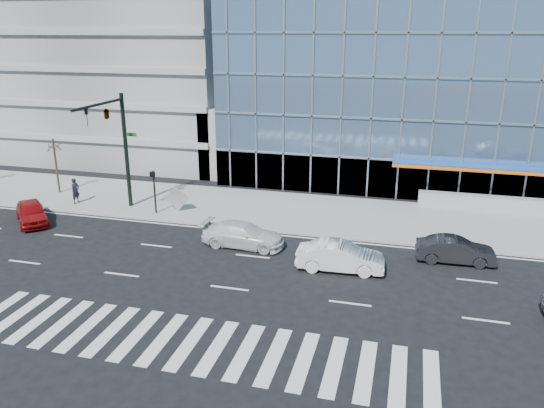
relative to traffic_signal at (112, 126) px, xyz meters
The scene contains 14 objects.
ground 13.41m from the traffic_signal, 22.56° to the right, with size 160.00×160.00×0.00m, color black.
sidewalk 13.03m from the traffic_signal, 17.33° to the left, with size 120.00×8.00×0.15m, color gray.
theatre_building 32.95m from the traffic_signal, 40.61° to the left, with size 42.00×26.00×15.00m, color #6786AB.
parking_garage 23.56m from the traffic_signal, 112.79° to the left, with size 24.00×24.00×20.00m, color gray.
ramp_block 14.68m from the traffic_signal, 69.59° to the left, with size 6.00×8.00×6.00m, color gray.
traffic_signal is the anchor object (origin of this frame).
ped_signal_post 4.75m from the traffic_signal, ahead, with size 0.30×0.33×3.00m.
street_tree_near 7.96m from the traffic_signal, 157.29° to the left, with size 1.10×1.10×4.23m.
white_suv 11.86m from the traffic_signal, 18.01° to the right, with size 2.00×4.92×1.43m, color silver.
white_sedan 17.64m from the traffic_signal, 17.53° to the right, with size 1.62×4.65×1.53m, color white.
dark_sedan 22.81m from the traffic_signal, ahead, with size 1.48×4.25×1.40m, color black.
red_sedan 7.85m from the traffic_signal, 146.87° to the right, with size 1.73×4.29×1.46m, color maroon.
pedestrian 6.60m from the traffic_signal, 167.29° to the left, with size 0.68×0.45×1.86m, color black.
tilted_panel 6.43m from the traffic_signal, 18.31° to the left, with size 1.30×0.06×1.30m, color gray.
Camera 1 is at (8.13, -26.37, 12.34)m, focal length 35.00 mm.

